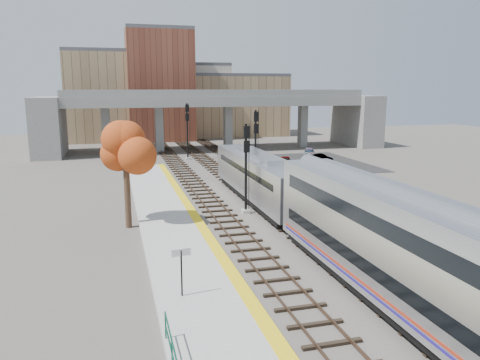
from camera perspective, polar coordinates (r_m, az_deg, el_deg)
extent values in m
plane|color=#47423D|center=(32.14, 5.54, -6.61)|extent=(160.00, 160.00, 0.00)
cube|color=#9E9E99|center=(30.38, -7.46, -7.37)|extent=(4.50, 60.00, 0.35)
cube|color=yellow|center=(30.61, -3.92, -6.80)|extent=(0.70, 60.00, 0.01)
cube|color=black|center=(42.92, -4.39, -1.95)|extent=(2.50, 95.00, 0.14)
cube|color=brown|center=(42.77, -5.33, -1.86)|extent=(0.07, 95.00, 0.14)
cube|color=brown|center=(43.03, -3.45, -1.75)|extent=(0.07, 95.00, 0.14)
cube|color=black|center=(43.88, 1.01, -1.63)|extent=(2.50, 95.00, 0.14)
cube|color=brown|center=(43.66, 0.10, -1.54)|extent=(0.07, 95.00, 0.14)
cube|color=brown|center=(44.05, 1.91, -1.43)|extent=(0.07, 95.00, 0.14)
cube|color=black|center=(45.13, 5.89, -1.32)|extent=(2.50, 95.00, 0.14)
cube|color=brown|center=(44.86, 5.04, -1.24)|extent=(0.07, 95.00, 0.14)
cube|color=brown|center=(45.36, 6.74, -1.13)|extent=(0.07, 95.00, 0.14)
cube|color=slate|center=(75.32, -3.00, 9.60)|extent=(46.00, 10.00, 1.50)
cube|color=slate|center=(70.61, -2.17, 10.52)|extent=(46.00, 0.20, 1.00)
cube|color=slate|center=(79.99, -3.75, 10.58)|extent=(46.00, 0.20, 1.00)
cube|color=slate|center=(73.86, -16.03, 5.85)|extent=(1.20, 1.60, 7.00)
cube|color=slate|center=(74.18, -9.81, 6.14)|extent=(1.20, 1.60, 7.00)
cube|color=slate|center=(76.00, -1.48, 6.42)|extent=(1.20, 1.60, 7.00)
cube|color=slate|center=(80.08, 7.65, 6.57)|extent=(1.20, 1.60, 7.00)
cube|color=slate|center=(74.34, -22.27, 6.07)|extent=(4.00, 12.00, 8.50)
cube|color=slate|center=(84.39, 13.99, 7.08)|extent=(4.00, 12.00, 8.50)
cube|color=tan|center=(93.60, -14.82, 9.71)|extent=(18.00, 14.00, 16.00)
cube|color=#4C4C4F|center=(93.81, -15.08, 14.78)|extent=(18.00, 14.00, 0.60)
cube|color=beige|center=(99.75, -6.65, 9.49)|extent=(16.00, 16.00, 14.00)
cube|color=#4C4C4F|center=(99.81, -6.75, 13.69)|extent=(16.00, 16.00, 0.60)
cube|color=brown|center=(91.02, -9.73, 11.15)|extent=(12.00, 10.00, 20.00)
cube|color=#4C4C4F|center=(91.63, -9.95, 17.60)|extent=(12.00, 10.00, 0.60)
cube|color=tan|center=(99.83, -0.71, 8.99)|extent=(20.00, 14.00, 12.00)
cube|color=#4C4C4F|center=(99.79, -0.72, 12.61)|extent=(20.00, 14.00, 0.60)
cube|color=black|center=(62.61, 8.51, 2.07)|extent=(14.00, 18.00, 0.04)
cube|color=#A8AAB2|center=(40.36, 2.31, 0.54)|extent=(3.00, 19.00, 3.20)
cube|color=black|center=(49.30, -1.01, 3.20)|extent=(2.20, 0.06, 1.10)
cube|color=black|center=(40.25, 2.32, 1.38)|extent=(3.02, 16.15, 0.50)
cube|color=black|center=(40.74, 2.29, -2.02)|extent=(2.70, 17.10, 0.50)
cube|color=#A8AAB2|center=(40.06, 2.33, 3.07)|extent=(1.60, 9.50, 0.40)
cube|color=#A8AAB2|center=(20.53, 21.87, -9.12)|extent=(3.00, 25.00, 4.60)
cube|color=black|center=(20.16, 22.12, -5.91)|extent=(3.02, 23.00, 0.75)
cube|color=black|center=(20.84, 21.69, -11.45)|extent=(3.02, 23.00, 0.65)
cube|color=maroon|center=(21.17, 21.52, -13.58)|extent=(3.03, 24.00, 0.12)
cube|color=navy|center=(21.25, 21.48, -14.07)|extent=(3.03, 24.00, 0.12)
cube|color=black|center=(21.49, 21.37, -15.40)|extent=(2.70, 23.75, 0.40)
cube|color=#9E9E99|center=(37.21, 0.70, -3.84)|extent=(0.60, 0.60, 0.30)
cylinder|color=black|center=(36.48, 0.71, 1.31)|extent=(0.20, 0.20, 7.08)
cube|color=black|center=(35.85, 0.84, 5.87)|extent=(0.46, 0.18, 0.91)
cube|color=black|center=(35.97, 0.83, 4.10)|extent=(0.46, 0.18, 0.91)
cube|color=#9E9E99|center=(48.45, 1.86, -0.31)|extent=(0.60, 0.60, 0.30)
cylinder|color=black|center=(47.85, 1.89, 3.98)|extent=(0.22, 0.22, 7.60)
cube|color=black|center=(47.32, 2.01, 7.73)|extent=(0.49, 0.18, 0.98)
cube|color=black|center=(47.41, 2.00, 6.29)|extent=(0.49, 0.18, 0.98)
cube|color=#9E9E99|center=(65.40, -6.37, 2.63)|extent=(0.60, 0.60, 0.30)
cylinder|color=black|center=(64.96, -6.44, 5.87)|extent=(0.22, 0.22, 7.74)
cube|color=black|center=(64.50, -6.46, 8.69)|extent=(0.50, 0.18, 0.99)
cube|color=black|center=(64.56, -6.44, 7.61)|extent=(0.50, 0.18, 0.99)
cylinder|color=black|center=(21.98, -7.14, -11.21)|extent=(0.08, 0.08, 2.20)
cube|color=white|center=(21.62, -7.20, -8.75)|extent=(0.90, 0.17, 0.35)
cylinder|color=#382619|center=(33.82, -13.58, -1.33)|extent=(0.44, 0.44, 5.29)
ellipsoid|color=#C6481A|center=(33.32, -13.82, 3.75)|extent=(3.60, 3.60, 3.78)
imported|color=#99999E|center=(59.42, 5.52, 2.28)|extent=(2.70, 3.91, 1.24)
imported|color=#99999E|center=(63.42, 9.80, 2.66)|extent=(2.77, 3.36, 1.08)
imported|color=#99999E|center=(68.05, 8.43, 3.30)|extent=(3.03, 4.25, 1.14)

